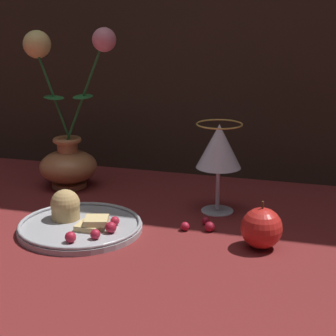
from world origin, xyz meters
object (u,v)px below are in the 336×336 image
(plate_with_pastries, at_px, (78,222))
(apple_beside_vase, at_px, (262,228))
(vase, at_px, (67,141))
(wine_glass, at_px, (219,149))

(plate_with_pastries, bearing_deg, apple_beside_vase, 2.50)
(plate_with_pastries, relative_size, apple_beside_vase, 2.73)
(vase, height_order, plate_with_pastries, vase)
(vase, xyz_separation_m, apple_beside_vase, (0.45, -0.21, -0.07))
(plate_with_pastries, height_order, wine_glass, wine_glass)
(wine_glass, height_order, apple_beside_vase, wine_glass)
(vase, height_order, wine_glass, vase)
(vase, relative_size, apple_beside_vase, 4.25)
(wine_glass, distance_m, apple_beside_vase, 0.20)
(plate_with_pastries, bearing_deg, wine_glass, 36.42)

